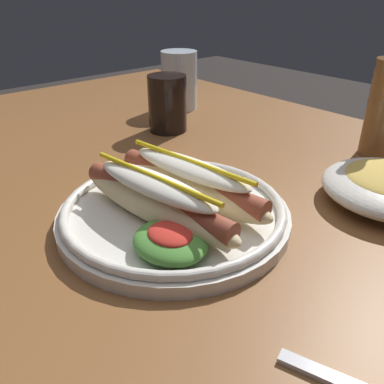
% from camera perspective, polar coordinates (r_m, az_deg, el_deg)
% --- Properties ---
extents(dining_table, '(1.49, 0.97, 0.74)m').
position_cam_1_polar(dining_table, '(0.62, 1.44, -6.95)').
color(dining_table, brown).
rests_on(dining_table, ground_plane).
extents(hot_dog_plate, '(0.29, 0.29, 0.08)m').
position_cam_1_polar(hot_dog_plate, '(0.49, -2.63, -1.77)').
color(hot_dog_plate, silver).
rests_on(hot_dog_plate, dining_table).
extents(soda_cup, '(0.08, 0.08, 0.11)m').
position_cam_1_polar(soda_cup, '(0.80, -3.51, 12.45)').
color(soda_cup, black).
rests_on(soda_cup, dining_table).
extents(water_cup, '(0.08, 0.08, 0.13)m').
position_cam_1_polar(water_cup, '(0.95, -1.82, 15.58)').
color(water_cup, silver).
rests_on(water_cup, dining_table).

